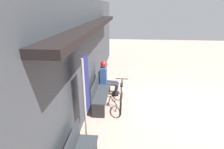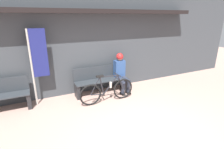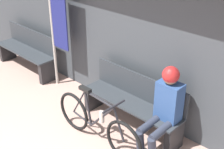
{
  "view_description": "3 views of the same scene",
  "coord_description": "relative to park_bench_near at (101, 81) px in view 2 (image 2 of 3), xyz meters",
  "views": [
    {
      "loc": [
        -4.99,
        1.49,
        2.97
      ],
      "look_at": [
        0.19,
        1.94,
        0.93
      ],
      "focal_mm": 28.0,
      "sensor_mm": 36.0,
      "label": 1
    },
    {
      "loc": [
        -1.93,
        -2.58,
        2.36
      ],
      "look_at": [
        0.14,
        1.81,
        0.74
      ],
      "focal_mm": 28.0,
      "sensor_mm": 36.0,
      "label": 2
    },
    {
      "loc": [
        2.53,
        -0.82,
        2.99
      ],
      "look_at": [
        -0.23,
        2.07,
        0.9
      ],
      "focal_mm": 50.0,
      "sensor_mm": 36.0,
      "label": 3
    }
  ],
  "objects": [
    {
      "name": "person_seated",
      "position": [
        0.64,
        -0.12,
        0.31
      ],
      "size": [
        0.34,
        0.65,
        1.25
      ],
      "color": "#2D3342",
      "rests_on": "ground_plane"
    },
    {
      "name": "storefront_wall",
      "position": [
        0.01,
        0.36,
        1.26
      ],
      "size": [
        12.0,
        0.56,
        3.2
      ],
      "color": "#3D4247",
      "rests_on": "ground_plane"
    },
    {
      "name": "ground_plane",
      "position": [
        0.01,
        -2.29,
        -0.4
      ],
      "size": [
        24.0,
        24.0,
        0.0
      ],
      "primitive_type": "plane",
      "color": "tan"
    },
    {
      "name": "park_bench_near",
      "position": [
        0.0,
        0.0,
        0.0
      ],
      "size": [
        1.7,
        0.42,
        0.85
      ],
      "color": "#2D3338",
      "rests_on": "ground_plane"
    },
    {
      "name": "banner_pole",
      "position": [
        -1.79,
        0.02,
        0.9
      ],
      "size": [
        0.45,
        0.05,
        2.07
      ],
      "color": "#B7B2A8",
      "rests_on": "ground_plane"
    },
    {
      "name": "bicycle",
      "position": [
        -0.08,
        -0.68,
        -0.06
      ],
      "size": [
        1.63,
        0.4,
        0.84
      ],
      "color": "black",
      "rests_on": "ground_plane"
    }
  ]
}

